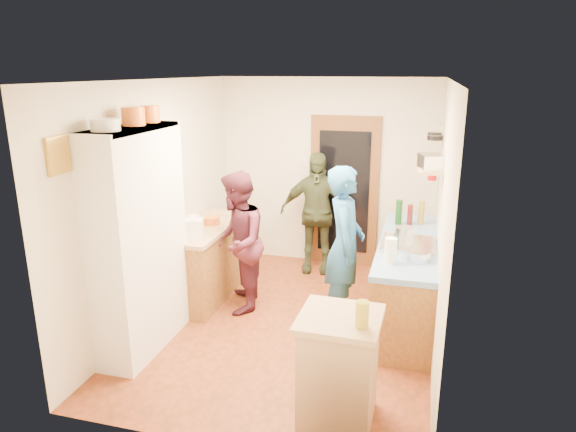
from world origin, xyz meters
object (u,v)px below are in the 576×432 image
at_px(person_hob, 348,246).
at_px(person_back, 317,213).
at_px(hutch_body, 139,242).
at_px(right_counter_base, 406,282).
at_px(island_base, 338,372).
at_px(person_left, 240,241).

relative_size(person_hob, person_back, 1.05).
bearing_deg(person_hob, hutch_body, 112.45).
height_order(hutch_body, right_counter_base, hutch_body).
relative_size(right_counter_base, person_back, 1.33).
xyz_separation_m(right_counter_base, person_back, (-1.26, 1.10, 0.41)).
bearing_deg(hutch_body, person_hob, 29.19).
height_order(island_base, person_back, person_back).
height_order(right_counter_base, person_back, person_back).
xyz_separation_m(right_counter_base, person_hob, (-0.63, -0.25, 0.45)).
relative_size(hutch_body, right_counter_base, 1.00).
relative_size(person_left, person_back, 0.98).
distance_m(hutch_body, right_counter_base, 2.90).
distance_m(hutch_body, person_hob, 2.16).
xyz_separation_m(right_counter_base, island_base, (-0.43, -1.96, 0.01)).
bearing_deg(island_base, right_counter_base, 77.68).
distance_m(person_hob, person_left, 1.24).
bearing_deg(person_left, person_hob, 74.48).
bearing_deg(right_counter_base, hutch_body, -152.53).
bearing_deg(person_back, person_hob, -71.84).
relative_size(hutch_body, person_back, 1.33).
distance_m(island_base, person_hob, 1.77).
xyz_separation_m(person_hob, person_back, (-0.63, 1.35, -0.04)).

